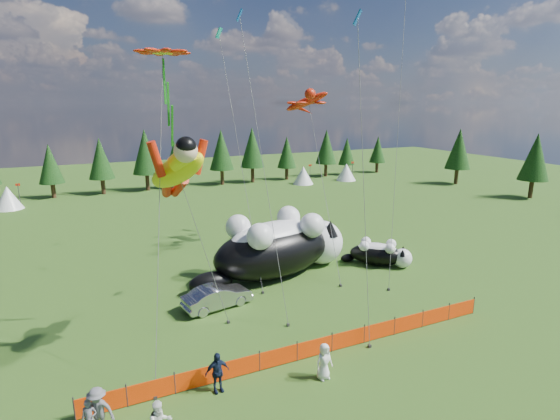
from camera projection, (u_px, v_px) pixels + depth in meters
ground at (289, 329)px, 24.69m from camera, size 160.00×160.00×0.00m
safety_fence at (315, 347)px, 21.92m from camera, size 22.06×0.06×1.10m
tree_line at (154, 163)px, 63.39m from camera, size 90.00×4.00×8.00m
festival_tents at (237, 180)px, 64.09m from camera, size 50.00×3.20×2.80m
cat_large at (280, 246)px, 32.13m from camera, size 12.93×6.42×4.70m
cat_small at (380, 253)px, 34.26m from camera, size 4.58×4.33×2.03m
car at (217, 297)px, 27.14m from camera, size 4.60×2.36×1.45m
spectator_a at (89, 419)px, 16.53m from camera, size 0.66×0.51×1.60m
spectator_c at (217, 372)px, 19.15m from camera, size 1.13×0.62×1.89m
spectator_d at (98, 411)px, 16.68m from camera, size 1.43×1.17×1.97m
spectator_e at (324, 361)px, 20.07m from camera, size 0.91×0.63×1.76m
superhero_kite at (177, 170)px, 20.33m from camera, size 5.61×5.49×11.53m
gecko_kite at (307, 102)px, 36.37m from camera, size 5.66×12.50×15.59m
flower_kite at (163, 56)px, 20.36m from camera, size 3.90×6.53×15.49m
diamond_kite_a at (242, 31)px, 26.75m from camera, size 0.58×7.51×18.96m
diamond_kite_c at (358, 31)px, 22.87m from camera, size 1.70×4.60×17.72m
diamond_kite_d at (221, 43)px, 32.63m from camera, size 0.84×9.21×19.44m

